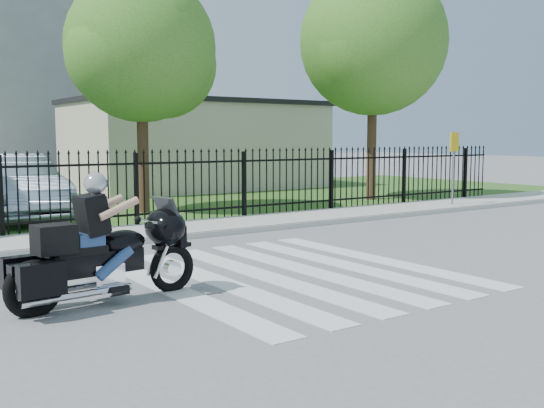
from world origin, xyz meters
TOP-DOWN VIEW (x-y plane):
  - ground at (0.00, 0.00)m, footprint 120.00×120.00m
  - crosswalk at (0.00, 0.00)m, footprint 5.00×5.50m
  - sidewalk at (0.00, 5.00)m, footprint 40.00×2.00m
  - curb at (0.00, 4.00)m, footprint 40.00×0.12m
  - grass_strip at (0.00, 12.00)m, footprint 40.00×12.00m
  - iron_fence at (0.00, 6.00)m, footprint 26.00×0.04m
  - tree_mid at (1.50, 9.00)m, footprint 4.20×4.20m
  - tree_right at (9.50, 8.00)m, footprint 5.00×5.00m
  - building_low at (7.00, 16.00)m, footprint 10.00×6.00m
  - building_low_roof at (7.00, 16.00)m, footprint 10.20×6.20m
  - motorcycle_rider at (-3.08, -0.08)m, footprint 2.66×0.95m
  - parked_car at (-1.99, 9.45)m, footprint 1.86×5.22m
  - traffic_sign at (9.71, 4.65)m, footprint 0.48×0.13m

SIDE VIEW (x-z plane):
  - ground at x=0.00m, z-range 0.00..0.00m
  - crosswalk at x=0.00m, z-range 0.00..0.01m
  - grass_strip at x=0.00m, z-range 0.00..0.02m
  - sidewalk at x=0.00m, z-range 0.00..0.12m
  - curb at x=0.00m, z-range 0.00..0.12m
  - motorcycle_rider at x=-3.08m, z-range -0.16..1.60m
  - parked_car at x=-1.99m, z-range 0.02..1.73m
  - iron_fence at x=0.00m, z-range 0.00..1.80m
  - traffic_sign at x=9.71m, z-range 0.59..2.78m
  - building_low at x=7.00m, z-range 0.00..3.50m
  - building_low_roof at x=7.00m, z-range 3.50..3.70m
  - tree_mid at x=1.50m, z-range 1.28..8.06m
  - tree_right at x=9.50m, z-range 1.44..9.34m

